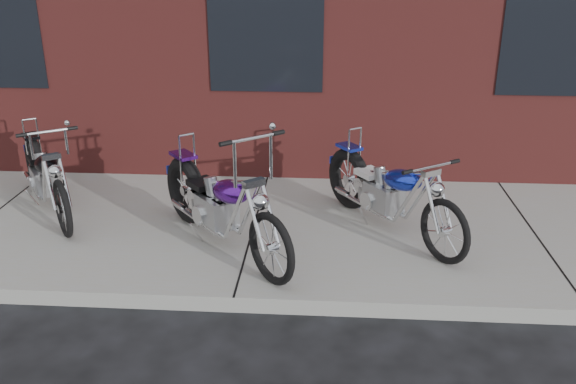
{
  "coord_description": "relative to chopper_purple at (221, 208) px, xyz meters",
  "views": [
    {
      "loc": [
        0.78,
        -4.51,
        2.95
      ],
      "look_at": [
        0.42,
        0.8,
        0.83
      ],
      "focal_mm": 38.0,
      "sensor_mm": 36.0,
      "label": 1
    }
  ],
  "objects": [
    {
      "name": "ground",
      "position": [
        0.26,
        -0.97,
        -0.57
      ],
      "size": [
        120.0,
        120.0,
        0.0
      ],
      "primitive_type": "plane",
      "color": "#26262A",
      "rests_on": "ground"
    },
    {
      "name": "sidewalk",
      "position": [
        0.26,
        0.53,
        -0.5
      ],
      "size": [
        22.0,
        3.0,
        0.15
      ],
      "primitive_type": "cube",
      "color": "#979797",
      "rests_on": "ground"
    },
    {
      "name": "chopper_purple",
      "position": [
        0.0,
        0.0,
        0.0
      ],
      "size": [
        1.58,
        1.87,
        1.31
      ],
      "rotation": [
        0.0,
        0.0,
        -0.88
      ],
      "color": "black",
      "rests_on": "sidewalk"
    },
    {
      "name": "chopper_blue",
      "position": [
        1.69,
        0.51,
        -0.02
      ],
      "size": [
        1.34,
        1.9,
        0.97
      ],
      "rotation": [
        0.0,
        0.0,
        -0.98
      ],
      "color": "black",
      "rests_on": "sidewalk"
    },
    {
      "name": "chopper_third",
      "position": [
        -2.14,
        0.8,
        -0.03
      ],
      "size": [
        1.32,
        1.82,
        1.09
      ],
      "rotation": [
        0.0,
        0.0,
        -0.96
      ],
      "color": "black",
      "rests_on": "sidewalk"
    }
  ]
}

